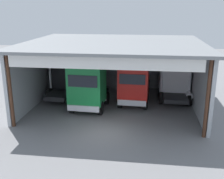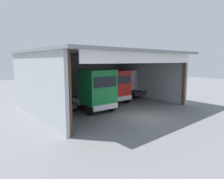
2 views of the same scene
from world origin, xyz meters
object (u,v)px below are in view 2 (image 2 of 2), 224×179
(truck_red_center_right_bay, at_px, (114,86))
(truck_white_center_left_bay, at_px, (124,83))
(oil_drum, at_px, (112,91))
(tool_cart, at_px, (96,92))
(truck_green_center_bay, at_px, (96,90))
(truck_black_right_bay, at_px, (52,89))

(truck_red_center_right_bay, bearing_deg, truck_white_center_left_bay, -146.20)
(oil_drum, height_order, tool_cart, tool_cart)
(truck_green_center_bay, distance_m, oil_drum, 9.36)
(truck_white_center_left_bay, bearing_deg, truck_green_center_bay, -151.79)
(truck_white_center_left_bay, bearing_deg, oil_drum, 89.98)
(truck_red_center_right_bay, distance_m, tool_cart, 4.85)
(truck_green_center_bay, height_order, truck_red_center_right_bay, truck_green_center_bay)
(truck_red_center_right_bay, xyz_separation_m, oil_drum, (3.47, 4.53, -1.35))
(truck_black_right_bay, height_order, truck_white_center_left_bay, truck_black_right_bay)
(truck_black_right_bay, height_order, tool_cart, truck_black_right_bay)
(truck_black_right_bay, bearing_deg, tool_cart, 26.78)
(truck_green_center_bay, relative_size, tool_cart, 5.04)
(truck_white_center_left_bay, height_order, tool_cart, truck_white_center_left_bay)
(truck_white_center_left_bay, relative_size, oil_drum, 5.09)
(truck_black_right_bay, xyz_separation_m, tool_cart, (6.97, 3.07, -1.41))
(truck_white_center_left_bay, relative_size, tool_cart, 4.43)
(truck_green_center_bay, bearing_deg, truck_white_center_left_bay, -149.12)
(truck_black_right_bay, height_order, truck_green_center_bay, truck_green_center_bay)
(truck_green_center_bay, bearing_deg, truck_black_right_bay, -46.62)
(truck_black_right_bay, relative_size, truck_white_center_left_bay, 1.07)
(truck_black_right_bay, xyz_separation_m, truck_white_center_left_bay, (9.56, 0.55, -0.17))
(oil_drum, bearing_deg, truck_red_center_right_bay, -127.47)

